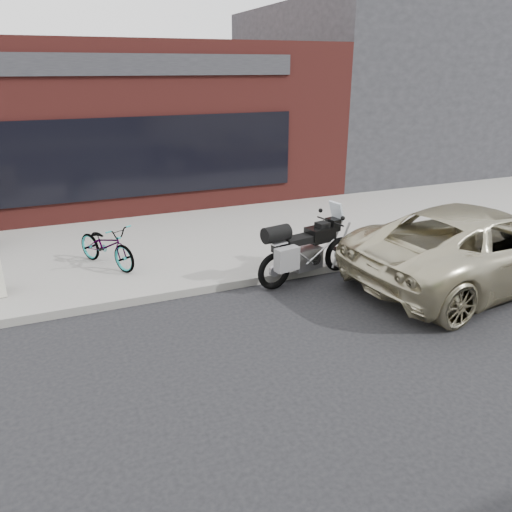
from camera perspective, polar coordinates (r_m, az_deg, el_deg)
ground at (r=6.41m, az=14.69°, el=-16.89°), size 120.00×120.00×0.00m
near_sidewalk at (r=12.02m, az=-5.35°, el=2.41°), size 44.00×6.00×0.15m
storefront at (r=18.02m, az=-18.86°, el=14.66°), size 14.00×10.07×4.50m
neighbour_building at (r=22.33m, az=14.86°, el=17.99°), size 10.00×10.00×6.00m
motorcycle at (r=9.38m, az=5.41°, el=0.64°), size 2.28×1.01×1.45m
minivan at (r=10.20m, az=24.09°, el=1.15°), size 5.51×3.02×1.46m
bicycle_front at (r=10.19m, az=-16.73°, el=1.20°), size 1.32×1.72×0.87m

